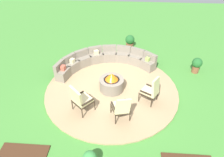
% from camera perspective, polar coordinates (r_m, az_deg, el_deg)
% --- Properties ---
extents(ground_plane, '(24.00, 24.00, 0.00)m').
position_cam_1_polar(ground_plane, '(8.71, -0.10, -3.16)').
color(ground_plane, '#478C38').
extents(patio_circle, '(5.35, 5.35, 0.06)m').
position_cam_1_polar(patio_circle, '(8.69, -0.10, -3.01)').
color(patio_circle, tan).
rests_on(patio_circle, ground_plane).
extents(fire_pit, '(0.97, 0.97, 0.78)m').
position_cam_1_polar(fire_pit, '(8.48, -0.10, -1.25)').
color(fire_pit, gray).
rests_on(fire_pit, patio_circle).
extents(curved_stone_bench, '(4.37, 2.25, 0.76)m').
position_cam_1_polar(curved_stone_bench, '(9.91, -2.14, 4.89)').
color(curved_stone_bench, gray).
rests_on(curved_stone_bench, patio_circle).
extents(lounge_chair_front_left, '(0.86, 0.89, 1.15)m').
position_cam_1_polar(lounge_chair_front_left, '(7.45, -8.49, -5.47)').
color(lounge_chair_front_left, '#2D2319').
rests_on(lounge_chair_front_left, patio_circle).
extents(lounge_chair_front_right, '(0.73, 0.76, 1.03)m').
position_cam_1_polar(lounge_chair_front_right, '(7.13, 2.49, -7.69)').
color(lounge_chair_front_right, '#2D2319').
rests_on(lounge_chair_front_right, patio_circle).
extents(lounge_chair_back_left, '(0.76, 0.76, 1.12)m').
position_cam_1_polar(lounge_chair_back_left, '(7.87, 10.53, -3.07)').
color(lounge_chair_back_left, '#2D2319').
rests_on(lounge_chair_back_left, patio_circle).
extents(potted_plant_0, '(0.49, 0.49, 0.68)m').
position_cam_1_polar(potted_plant_0, '(11.69, 4.82, 10.05)').
color(potted_plant_0, brown).
rests_on(potted_plant_0, ground_plane).
extents(potted_plant_1, '(0.45, 0.45, 0.73)m').
position_cam_1_polar(potted_plant_1, '(10.24, 21.80, 3.54)').
color(potted_plant_1, brown).
rests_on(potted_plant_1, ground_plane).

